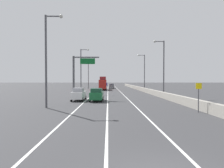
# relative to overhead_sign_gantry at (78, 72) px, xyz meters

# --- Properties ---
(ground_plane) EXTENTS (320.00, 320.00, 0.00)m
(ground_plane) POSITION_rel_overhead_sign_gantry_xyz_m (7.26, 37.91, -4.73)
(ground_plane) COLOR #38383A
(lane_stripe_left) EXTENTS (0.16, 130.00, 0.00)m
(lane_stripe_left) POSITION_rel_overhead_sign_gantry_xyz_m (1.76, 28.91, -4.73)
(lane_stripe_left) COLOR silver
(lane_stripe_left) RESTS_ON ground_plane
(lane_stripe_center) EXTENTS (0.16, 130.00, 0.00)m
(lane_stripe_center) POSITION_rel_overhead_sign_gantry_xyz_m (5.26, 28.91, -4.73)
(lane_stripe_center) COLOR silver
(lane_stripe_center) RESTS_ON ground_plane
(lane_stripe_right) EXTENTS (0.16, 130.00, 0.00)m
(lane_stripe_right) POSITION_rel_overhead_sign_gantry_xyz_m (8.76, 28.91, -4.73)
(lane_stripe_right) COLOR silver
(lane_stripe_right) RESTS_ON ground_plane
(jersey_barrier_right) EXTENTS (0.60, 120.00, 1.10)m
(jersey_barrier_right) POSITION_rel_overhead_sign_gantry_xyz_m (15.42, 13.91, -4.18)
(jersey_barrier_right) COLOR #9E998E
(jersey_barrier_right) RESTS_ON ground_plane
(overhead_sign_gantry) EXTENTS (4.68, 0.36, 7.50)m
(overhead_sign_gantry) POSITION_rel_overhead_sign_gantry_xyz_m (0.00, 0.00, 0.00)
(overhead_sign_gantry) COLOR #47474C
(overhead_sign_gantry) RESTS_ON ground_plane
(speed_advisory_sign) EXTENTS (0.60, 0.11, 3.00)m
(speed_advisory_sign) POSITION_rel_overhead_sign_gantry_xyz_m (14.52, -13.73, -2.96)
(speed_advisory_sign) COLOR #4C4C51
(speed_advisory_sign) RESTS_ON ground_plane
(lamp_post_right_second) EXTENTS (2.14, 0.44, 11.02)m
(lamp_post_right_second) POSITION_rel_overhead_sign_gantry_xyz_m (15.96, 3.13, 1.54)
(lamp_post_right_second) COLOR #4C4C51
(lamp_post_right_second) RESTS_ON ground_plane
(lamp_post_right_third) EXTENTS (2.14, 0.44, 11.02)m
(lamp_post_right_third) POSITION_rel_overhead_sign_gantry_xyz_m (16.13, 22.61, 1.54)
(lamp_post_right_third) COLOR #4C4C51
(lamp_post_right_third) RESTS_ON ground_plane
(lamp_post_left_near) EXTENTS (2.14, 0.44, 11.02)m
(lamp_post_left_near) POSITION_rel_overhead_sign_gantry_xyz_m (-1.76, -10.34, 1.54)
(lamp_post_left_near) COLOR #4C4C51
(lamp_post_left_near) RESTS_ON ground_plane
(lamp_post_left_mid) EXTENTS (2.14, 0.44, 11.02)m
(lamp_post_left_mid) POSITION_rel_overhead_sign_gantry_xyz_m (-1.18, 13.03, 1.54)
(lamp_post_left_mid) COLOR #4C4C51
(lamp_post_left_mid) RESTS_ON ground_plane
(lamp_post_left_far) EXTENTS (2.14, 0.44, 11.02)m
(lamp_post_left_far) POSITION_rel_overhead_sign_gantry_xyz_m (-1.91, 36.39, 1.54)
(lamp_post_left_far) COLOR #4C4C51
(lamp_post_left_far) RESTS_ON ground_plane
(car_white_0) EXTENTS (1.94, 4.27, 2.04)m
(car_white_0) POSITION_rel_overhead_sign_gantry_xyz_m (0.59, -2.75, -3.71)
(car_white_0) COLOR white
(car_white_0) RESTS_ON ground_plane
(car_green_1) EXTENTS (2.06, 4.14, 2.02)m
(car_green_1) POSITION_rel_overhead_sign_gantry_xyz_m (3.55, -3.67, -3.72)
(car_green_1) COLOR #196033
(car_green_1) RESTS_ON ground_plane
(car_blue_2) EXTENTS (1.94, 4.19, 1.91)m
(car_blue_2) POSITION_rel_overhead_sign_gantry_xyz_m (3.95, 66.52, -3.78)
(car_blue_2) COLOR #1E389E
(car_blue_2) RESTS_ON ground_plane
(car_gray_3) EXTENTS (1.95, 4.55, 1.91)m
(car_gray_3) POSITION_rel_overhead_sign_gantry_xyz_m (6.64, 38.11, -3.77)
(car_gray_3) COLOR slate
(car_gray_3) RESTS_ON ground_plane
(box_truck) EXTENTS (2.60, 9.91, 4.48)m
(box_truck) POSITION_rel_overhead_sign_gantry_xyz_m (3.51, 28.95, -2.67)
(box_truck) COLOR #A51E19
(box_truck) RESTS_ON ground_plane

